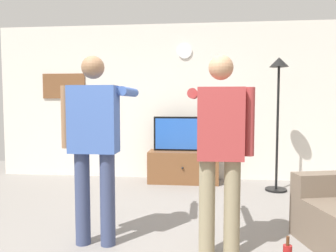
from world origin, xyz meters
TOP-DOWN VIEW (x-y plane):
  - ground_plane at (0.00, 0.00)m, footprint 8.40×8.40m
  - back_wall at (0.00, 2.95)m, footprint 6.40×0.10m
  - tv_stand at (0.16, 2.60)m, footprint 1.16×0.48m
  - television at (0.16, 2.65)m, footprint 1.01×0.07m
  - wall_clock at (0.16, 2.89)m, footprint 0.25×0.03m
  - framed_picture at (-2.02, 2.90)m, footprint 0.78×0.04m
  - floor_lamp at (1.60, 2.22)m, footprint 0.32×0.32m
  - person_standing_nearer_lamp at (-0.53, 0.10)m, footprint 0.62×0.78m
  - person_standing_nearer_couch at (0.62, -0.02)m, footprint 0.57×0.78m

SIDE VIEW (x-z plane):
  - ground_plane at x=0.00m, z-range 0.00..0.00m
  - tv_stand at x=0.16m, z-range 0.00..0.53m
  - television at x=0.16m, z-range 0.53..1.10m
  - person_standing_nearer_couch at x=0.62m, z-range 0.11..1.85m
  - person_standing_nearer_lamp at x=-0.53m, z-range 0.13..1.89m
  - back_wall at x=0.00m, z-range 0.00..2.70m
  - floor_lamp at x=1.60m, z-range 0.43..2.44m
  - framed_picture at x=-2.02m, z-range 1.41..1.86m
  - wall_clock at x=0.16m, z-range 2.10..2.35m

